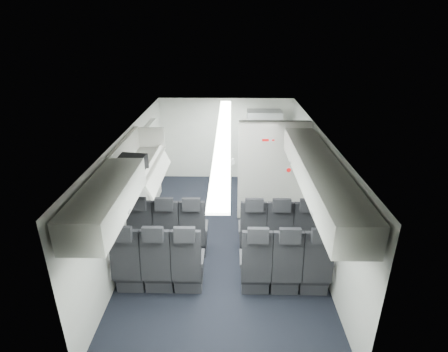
{
  "coord_description": "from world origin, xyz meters",
  "views": [
    {
      "loc": [
        0.12,
        -5.79,
        3.84
      ],
      "look_at": [
        0.0,
        0.4,
        1.15
      ],
      "focal_mm": 28.0,
      "sensor_mm": 36.0,
      "label": 1
    }
  ],
  "objects_px": {
    "flight_attendant": "(222,175)",
    "boarding_door": "(153,163)",
    "carry_on_bag": "(132,164)",
    "galley_unit": "(263,147)",
    "seat_row_mid": "(222,268)",
    "seat_row_front": "(223,235)"
  },
  "relations": [
    {
      "from": "boarding_door",
      "to": "flight_attendant",
      "type": "relative_size",
      "value": 1.19
    },
    {
      "from": "flight_attendant",
      "to": "boarding_door",
      "type": "bearing_deg",
      "value": 67.45
    },
    {
      "from": "carry_on_bag",
      "to": "boarding_door",
      "type": "bearing_deg",
      "value": 104.13
    },
    {
      "from": "boarding_door",
      "to": "carry_on_bag",
      "type": "height_order",
      "value": "carry_on_bag"
    },
    {
      "from": "seat_row_front",
      "to": "boarding_door",
      "type": "bearing_deg",
      "value": 128.16
    },
    {
      "from": "galley_unit",
      "to": "carry_on_bag",
      "type": "xyz_separation_m",
      "value": [
        -2.39,
        -3.41,
        0.87
      ]
    },
    {
      "from": "seat_row_mid",
      "to": "carry_on_bag",
      "type": "bearing_deg",
      "value": 152.55
    },
    {
      "from": "seat_row_mid",
      "to": "carry_on_bag",
      "type": "relative_size",
      "value": 7.63
    },
    {
      "from": "seat_row_mid",
      "to": "boarding_door",
      "type": "distance_m",
      "value": 3.45
    },
    {
      "from": "seat_row_mid",
      "to": "flight_attendant",
      "type": "height_order",
      "value": "flight_attendant"
    },
    {
      "from": "seat_row_mid",
      "to": "flight_attendant",
      "type": "relative_size",
      "value": 2.12
    },
    {
      "from": "seat_row_mid",
      "to": "carry_on_bag",
      "type": "distance_m",
      "value": 2.16
    },
    {
      "from": "boarding_door",
      "to": "carry_on_bag",
      "type": "distance_m",
      "value": 2.41
    },
    {
      "from": "boarding_door",
      "to": "seat_row_mid",
      "type": "bearing_deg",
      "value": -61.23
    },
    {
      "from": "flight_attendant",
      "to": "seat_row_front",
      "type": "bearing_deg",
      "value": 168.39
    },
    {
      "from": "boarding_door",
      "to": "carry_on_bag",
      "type": "bearing_deg",
      "value": -84.87
    },
    {
      "from": "flight_attendant",
      "to": "carry_on_bag",
      "type": "height_order",
      "value": "carry_on_bag"
    },
    {
      "from": "flight_attendant",
      "to": "carry_on_bag",
      "type": "relative_size",
      "value": 3.59
    },
    {
      "from": "seat_row_front",
      "to": "boarding_door",
      "type": "height_order",
      "value": "boarding_door"
    },
    {
      "from": "flight_attendant",
      "to": "carry_on_bag",
      "type": "xyz_separation_m",
      "value": [
        -1.37,
        -1.99,
        1.04
      ]
    },
    {
      "from": "carry_on_bag",
      "to": "seat_row_mid",
      "type": "bearing_deg",
      "value": -18.45
    },
    {
      "from": "seat_row_mid",
      "to": "carry_on_bag",
      "type": "height_order",
      "value": "carry_on_bag"
    }
  ]
}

